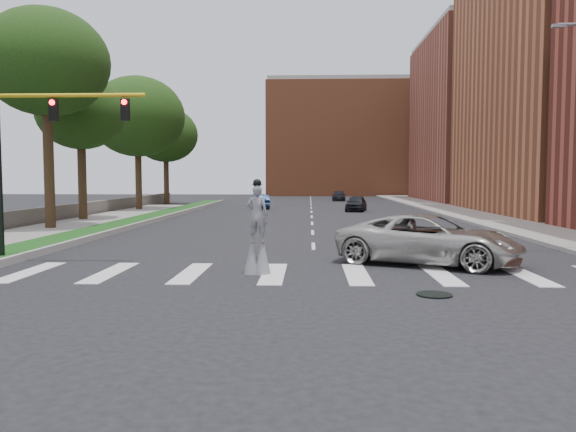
# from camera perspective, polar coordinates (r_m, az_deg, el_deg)

# --- Properties ---
(ground_plane) EXTENTS (160.00, 160.00, 0.00)m
(ground_plane) POSITION_cam_1_polar(r_m,az_deg,el_deg) (16.47, 2.79, -6.52)
(ground_plane) COLOR black
(ground_plane) RESTS_ON ground
(grass_median) EXTENTS (2.00, 60.00, 0.25)m
(grass_median) POSITION_cam_1_polar(r_m,az_deg,el_deg) (38.03, -15.14, -0.48)
(grass_median) COLOR #124012
(grass_median) RESTS_ON ground
(median_curb) EXTENTS (0.20, 60.00, 0.28)m
(median_curb) POSITION_cam_1_polar(r_m,az_deg,el_deg) (37.73, -13.62, -0.47)
(median_curb) COLOR #979792
(median_curb) RESTS_ON ground
(sidewalk_left) EXTENTS (4.00, 60.00, 0.18)m
(sidewalk_left) POSITION_cam_1_polar(r_m,az_deg,el_deg) (29.99, -26.37, -2.00)
(sidewalk_left) COLOR gray
(sidewalk_left) RESTS_ON ground
(sidewalk_right) EXTENTS (5.00, 90.00, 0.18)m
(sidewalk_right) POSITION_cam_1_polar(r_m,az_deg,el_deg) (43.20, 19.25, -0.10)
(sidewalk_right) COLOR gray
(sidewalk_right) RESTS_ON ground
(stone_wall) EXTENTS (0.50, 56.00, 1.10)m
(stone_wall) POSITION_cam_1_polar(r_m,az_deg,el_deg) (41.80, -21.55, 0.35)
(stone_wall) COLOR #58544C
(stone_wall) RESTS_ON ground
(manhole) EXTENTS (0.90, 0.90, 0.04)m
(manhole) POSITION_cam_1_polar(r_m,az_deg,el_deg) (14.84, 14.64, -7.74)
(manhole) COLOR black
(manhole) RESTS_ON ground
(building_far) EXTENTS (16.00, 22.00, 20.00)m
(building_far) POSITION_cam_1_polar(r_m,az_deg,el_deg) (73.94, 19.90, 9.19)
(building_far) COLOR #974938
(building_far) RESTS_ON ground
(building_backdrop) EXTENTS (26.00, 14.00, 18.00)m
(building_backdrop) POSITION_cam_1_polar(r_m,az_deg,el_deg) (94.58, 5.98, 7.61)
(building_backdrop) COLOR #A35533
(building_backdrop) RESTS_ON ground
(traffic_signal) EXTENTS (5.30, 0.23, 6.20)m
(traffic_signal) POSITION_cam_1_polar(r_m,az_deg,el_deg) (21.49, -24.54, 6.69)
(traffic_signal) COLOR black
(traffic_signal) RESTS_ON ground
(stilt_performer) EXTENTS (0.84, 0.57, 2.94)m
(stilt_performer) POSITION_cam_1_polar(r_m,az_deg,el_deg) (17.34, -3.14, -2.07)
(stilt_performer) COLOR #322214
(stilt_performer) RESTS_ON ground
(suv_crossing) EXTENTS (6.83, 5.21, 1.72)m
(suv_crossing) POSITION_cam_1_polar(r_m,az_deg,el_deg) (19.88, 14.12, -2.31)
(suv_crossing) COLOR #AEACA5
(suv_crossing) RESTS_ON ground
(car_near) EXTENTS (2.36, 4.31, 1.39)m
(car_near) POSITION_cam_1_polar(r_m,az_deg,el_deg) (49.55, 6.94, 1.30)
(car_near) COLOR black
(car_near) RESTS_ON ground
(car_mid) EXTENTS (1.98, 4.11, 1.30)m
(car_mid) POSITION_cam_1_polar(r_m,az_deg,el_deg) (53.04, -2.75, 1.45)
(car_mid) COLOR #152A4C
(car_mid) RESTS_ON ground
(car_far) EXTENTS (1.92, 4.20, 1.19)m
(car_far) POSITION_cam_1_polar(r_m,az_deg,el_deg) (70.88, 5.19, 2.03)
(car_far) COLOR black
(car_far) RESTS_ON ground
(tree_2) EXTENTS (6.88, 6.88, 12.20)m
(tree_2) POSITION_cam_1_polar(r_m,az_deg,el_deg) (34.46, -23.39, 14.07)
(tree_2) COLOR #322214
(tree_2) RESTS_ON ground
(tree_3) EXTENTS (5.81, 5.81, 9.77)m
(tree_3) POSITION_cam_1_polar(r_m,az_deg,el_deg) (40.28, -20.33, 9.80)
(tree_3) COLOR #322214
(tree_3) RESTS_ON ground
(tree_4) EXTENTS (8.19, 8.19, 11.72)m
(tree_4) POSITION_cam_1_polar(r_m,az_deg,el_deg) (51.21, -15.05, 9.71)
(tree_4) COLOR #322214
(tree_4) RESTS_ON ground
(tree_5) EXTENTS (6.94, 6.94, 10.50)m
(tree_5) POSITION_cam_1_polar(r_m,az_deg,el_deg) (62.74, -12.32, 8.03)
(tree_5) COLOR #322214
(tree_5) RESTS_ON ground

